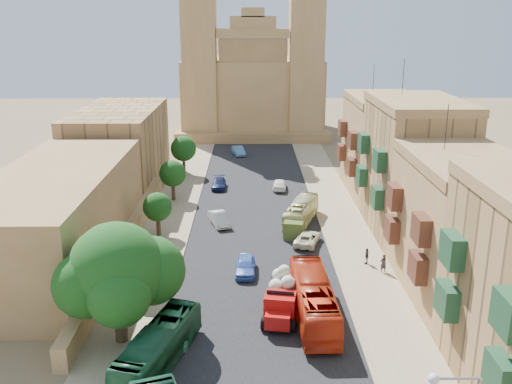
{
  "coord_description": "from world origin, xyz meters",
  "views": [
    {
      "loc": [
        -0.66,
        -30.79,
        21.25
      ],
      "look_at": [
        0.0,
        26.0,
        4.0
      ],
      "focal_mm": 40.0,
      "sensor_mm": 36.0,
      "label": 1
    }
  ],
  "objects_px": {
    "bus_red_east": "(313,299)",
    "car_white_b": "(280,184)",
    "street_tree_a": "(134,250)",
    "bus_cream_east": "(301,212)",
    "car_dkblue": "(219,184)",
    "olive_pickup": "(295,226)",
    "church": "(253,84)",
    "red_truck": "(282,295)",
    "car_blue_a": "(245,266)",
    "ficus_tree": "(118,273)",
    "car_white_a": "(219,219)",
    "street_tree_b": "(157,207)",
    "street_tree_d": "(183,149)",
    "street_tree_c": "(173,174)",
    "bus_green_north": "(158,347)",
    "car_blue_b": "(239,151)",
    "car_cream": "(307,238)",
    "pedestrian_a": "(383,263)",
    "pedestrian_c": "(367,256)"
  },
  "relations": [
    {
      "from": "car_blue_a",
      "to": "street_tree_d",
      "type": "bearing_deg",
      "value": 106.99
    },
    {
      "from": "street_tree_a",
      "to": "street_tree_b",
      "type": "xyz_separation_m",
      "value": [
        0.0,
        12.0,
        -0.32
      ]
    },
    {
      "from": "ficus_tree",
      "to": "car_white_a",
      "type": "xyz_separation_m",
      "value": [
        5.48,
        22.99,
        -4.34
      ]
    },
    {
      "from": "street_tree_d",
      "to": "bus_red_east",
      "type": "distance_m",
      "value": 43.43
    },
    {
      "from": "car_dkblue",
      "to": "street_tree_b",
      "type": "bearing_deg",
      "value": -107.69
    },
    {
      "from": "street_tree_a",
      "to": "street_tree_c",
      "type": "bearing_deg",
      "value": 90.0
    },
    {
      "from": "red_truck",
      "to": "pedestrian_a",
      "type": "relative_size",
      "value": 3.86
    },
    {
      "from": "street_tree_c",
      "to": "car_white_b",
      "type": "distance_m",
      "value": 14.17
    },
    {
      "from": "bus_red_east",
      "to": "olive_pickup",
      "type": "bearing_deg",
      "value": -91.46
    },
    {
      "from": "street_tree_b",
      "to": "bus_green_north",
      "type": "relative_size",
      "value": 0.48
    },
    {
      "from": "church",
      "to": "car_blue_b",
      "type": "height_order",
      "value": "church"
    },
    {
      "from": "ficus_tree",
      "to": "street_tree_a",
      "type": "bearing_deg",
      "value": 94.12
    },
    {
      "from": "bus_green_north",
      "to": "bus_cream_east",
      "type": "xyz_separation_m",
      "value": [
        11.41,
        26.64,
        -0.1
      ]
    },
    {
      "from": "red_truck",
      "to": "car_dkblue",
      "type": "distance_m",
      "value": 34.13
    },
    {
      "from": "bus_red_east",
      "to": "car_white_b",
      "type": "relative_size",
      "value": 2.66
    },
    {
      "from": "street_tree_d",
      "to": "red_truck",
      "type": "bearing_deg",
      "value": -73.85
    },
    {
      "from": "car_blue_a",
      "to": "car_cream",
      "type": "xyz_separation_m",
      "value": [
        6.05,
        6.67,
        -0.09
      ]
    },
    {
      "from": "street_tree_c",
      "to": "bus_green_north",
      "type": "xyz_separation_m",
      "value": [
        3.5,
        -35.0,
        -2.01
      ]
    },
    {
      "from": "olive_pickup",
      "to": "bus_cream_east",
      "type": "relative_size",
      "value": 0.53
    },
    {
      "from": "bus_green_north",
      "to": "car_dkblue",
      "type": "distance_m",
      "value": 39.98
    },
    {
      "from": "street_tree_b",
      "to": "street_tree_c",
      "type": "height_order",
      "value": "street_tree_c"
    },
    {
      "from": "church",
      "to": "bus_green_north",
      "type": "xyz_separation_m",
      "value": [
        -6.5,
        -77.61,
        -8.2
      ]
    },
    {
      "from": "olive_pickup",
      "to": "pedestrian_a",
      "type": "bearing_deg",
      "value": -53.51
    },
    {
      "from": "street_tree_a",
      "to": "car_white_b",
      "type": "relative_size",
      "value": 1.22
    },
    {
      "from": "street_tree_c",
      "to": "bus_red_east",
      "type": "distance_m",
      "value": 32.3
    },
    {
      "from": "street_tree_d",
      "to": "bus_green_north",
      "type": "distance_m",
      "value": 47.19
    },
    {
      "from": "ficus_tree",
      "to": "olive_pickup",
      "type": "xyz_separation_m",
      "value": [
        13.42,
        20.3,
        -4.16
      ]
    },
    {
      "from": "street_tree_d",
      "to": "car_cream",
      "type": "distance_m",
      "value": 30.68
    },
    {
      "from": "street_tree_b",
      "to": "red_truck",
      "type": "bearing_deg",
      "value": -54.65
    },
    {
      "from": "olive_pickup",
      "to": "bus_red_east",
      "type": "bearing_deg",
      "value": -90.0
    },
    {
      "from": "car_dkblue",
      "to": "olive_pickup",
      "type": "bearing_deg",
      "value": -62.69
    },
    {
      "from": "car_blue_a",
      "to": "ficus_tree",
      "type": "bearing_deg",
      "value": -126.03
    },
    {
      "from": "street_tree_d",
      "to": "bus_red_east",
      "type": "height_order",
      "value": "street_tree_d"
    },
    {
      "from": "street_tree_a",
      "to": "ficus_tree",
      "type": "bearing_deg",
      "value": -85.88
    },
    {
      "from": "street_tree_b",
      "to": "street_tree_d",
      "type": "bearing_deg",
      "value": 90.0
    },
    {
      "from": "olive_pickup",
      "to": "church",
      "type": "bearing_deg",
      "value": 94.21
    },
    {
      "from": "street_tree_d",
      "to": "car_blue_b",
      "type": "xyz_separation_m",
      "value": [
        7.55,
        11.98,
        -3.01
      ]
    },
    {
      "from": "bus_green_north",
      "to": "car_white_b",
      "type": "xyz_separation_m",
      "value": [
        9.73,
        39.33,
        -0.62
      ]
    },
    {
      "from": "church",
      "to": "red_truck",
      "type": "bearing_deg",
      "value": -88.59
    },
    {
      "from": "ficus_tree",
      "to": "street_tree_c",
      "type": "relative_size",
      "value": 1.72
    },
    {
      "from": "red_truck",
      "to": "car_blue_b",
      "type": "xyz_separation_m",
      "value": [
        -4.2,
        52.54,
        -0.88
      ]
    },
    {
      "from": "street_tree_a",
      "to": "red_truck",
      "type": "bearing_deg",
      "value": -21.24
    },
    {
      "from": "ficus_tree",
      "to": "red_truck",
      "type": "relative_size",
      "value": 1.32
    },
    {
      "from": "bus_cream_east",
      "to": "pedestrian_c",
      "type": "xyz_separation_m",
      "value": [
        5.0,
        -11.02,
        -0.46
      ]
    },
    {
      "from": "street_tree_b",
      "to": "street_tree_d",
      "type": "xyz_separation_m",
      "value": [
        -0.0,
        24.0,
        0.69
      ]
    },
    {
      "from": "car_cream",
      "to": "car_blue_b",
      "type": "height_order",
      "value": "car_blue_b"
    },
    {
      "from": "bus_cream_east",
      "to": "pedestrian_c",
      "type": "relative_size",
      "value": 5.75
    },
    {
      "from": "street_tree_d",
      "to": "car_white_a",
      "type": "xyz_separation_m",
      "value": [
        6.06,
        -21.0,
        -3.02
      ]
    },
    {
      "from": "street_tree_a",
      "to": "bus_cream_east",
      "type": "height_order",
      "value": "street_tree_a"
    },
    {
      "from": "bus_red_east",
      "to": "car_blue_a",
      "type": "bearing_deg",
      "value": -58.54
    }
  ]
}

